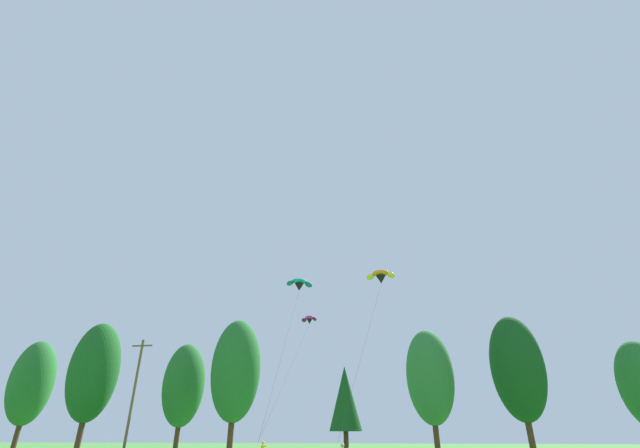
# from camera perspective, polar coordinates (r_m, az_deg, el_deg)

# --- Properties ---
(treeline_tree_a) EXTENTS (5.63, 5.63, 14.20)m
(treeline_tree_a) POSITION_cam_1_polar(r_m,az_deg,el_deg) (74.88, -34.17, -17.14)
(treeline_tree_a) COLOR #472D19
(treeline_tree_a) RESTS_ON ground_plane
(treeline_tree_b) EXTENTS (5.92, 5.92, 15.24)m
(treeline_tree_b) POSITION_cam_1_polar(r_m,az_deg,el_deg) (63.55, -28.02, -17.03)
(treeline_tree_b) COLOR #472D19
(treeline_tree_b) RESTS_ON ground_plane
(treeline_tree_c) EXTENTS (5.38, 5.38, 13.24)m
(treeline_tree_c) POSITION_cam_1_polar(r_m,az_deg,el_deg) (62.88, -17.78, -19.80)
(treeline_tree_c) COLOR #472D19
(treeline_tree_c) RESTS_ON ground_plane
(treeline_tree_d) EXTENTS (5.86, 5.86, 15.04)m
(treeline_tree_d) POSITION_cam_1_polar(r_m,az_deg,el_deg) (55.17, -11.19, -18.59)
(treeline_tree_d) COLOR #472D19
(treeline_tree_d) RESTS_ON ground_plane
(treeline_tree_e) EXTENTS (3.64, 3.64, 9.28)m
(treeline_tree_e) POSITION_cam_1_polar(r_m,az_deg,el_deg) (52.21, 3.38, -22.24)
(treeline_tree_e) COLOR #472D19
(treeline_tree_e) RESTS_ON ground_plane
(treeline_tree_f) EXTENTS (5.49, 5.49, 13.65)m
(treeline_tree_f) POSITION_cam_1_polar(r_m,az_deg,el_deg) (54.97, 14.51, -19.14)
(treeline_tree_f) COLOR #472D19
(treeline_tree_f) RESTS_ON ground_plane
(treeline_tree_g) EXTENTS (5.78, 5.78, 14.73)m
(treeline_tree_g) POSITION_cam_1_polar(r_m,az_deg,el_deg) (55.75, 24.91, -17.04)
(treeline_tree_g) COLOR #472D19
(treeline_tree_g) RESTS_ON ground_plane
(utility_pole) EXTENTS (2.20, 0.26, 10.93)m
(utility_pole) POSITION_cam_1_polar(r_m,az_deg,el_deg) (48.73, -23.67, -20.06)
(utility_pole) COLOR brown
(utility_pole) RESTS_ON ground_plane
(parafoil_kite_high_magenta) EXTENTS (2.16, 21.17, 13.96)m
(parafoil_kite_high_magenta) POSITION_cam_1_polar(r_m,az_deg,el_deg) (54.65, -1.45, -12.70)
(parafoil_kite_high_magenta) COLOR #D12893
(parafoil_kite_mid_orange) EXTENTS (4.64, 18.09, 16.42)m
(parafoil_kite_mid_orange) POSITION_cam_1_polar(r_m,az_deg,el_deg) (46.39, 8.13, -6.95)
(parafoil_kite_mid_orange) COLOR orange
(parafoil_kite_far_teal) EXTENTS (3.48, 19.64, 18.19)m
(parafoil_kite_far_teal) POSITION_cam_1_polar(r_m,az_deg,el_deg) (54.04, -2.78, -8.06)
(parafoil_kite_far_teal) COLOR teal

